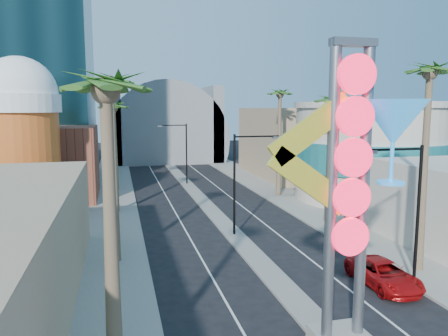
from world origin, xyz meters
The scene contains 21 objects.
sidewalk_west centered at (-9.50, 35.00, 0.07)m, with size 5.00×100.00×0.15m, color gray.
sidewalk_east centered at (9.50, 35.00, 0.07)m, with size 5.00×100.00×0.15m, color gray.
median centered at (0.00, 38.00, 0.07)m, with size 1.60×84.00×0.15m, color gray.
brick_filler_west centered at (-16.00, 38.00, 4.00)m, with size 10.00×10.00×8.00m, color brown.
filler_east centered at (16.00, 48.00, 5.00)m, with size 10.00×20.00×10.00m, color tan.
beer_mug centered at (-17.00, 30.00, 7.84)m, with size 7.00×7.00×14.50m.
turquoise_building centered at (18.00, 30.00, 5.25)m, with size 16.60×16.60×10.60m.
canopy centered at (0.00, 72.00, 4.31)m, with size 22.00×16.00×22.00m.
neon_sign centered at (0.82, 2.96, 7.31)m, with size 6.53×2.60×12.55m.
streetlight_0 centered at (0.55, 20.00, 4.88)m, with size 3.79×0.25×8.00m.
streetlight_1 centered at (-0.55, 44.00, 4.88)m, with size 3.79×0.25×8.00m.
streetlight_2 centered at (6.72, 8.00, 4.83)m, with size 3.45×0.25×8.00m.
palm_0 centered at (-9.00, 2.00, 9.93)m, with size 2.40×2.40×11.70m.
palm_1 centered at (-9.00, 16.00, 10.82)m, with size 2.40×2.40×12.70m.
palm_2 centered at (-9.00, 30.00, 9.48)m, with size 2.40×2.40×11.20m.
palm_3 centered at (-9.00, 42.00, 9.48)m, with size 2.40×2.40×11.20m.
palm_5 centered at (9.00, 10.00, 11.27)m, with size 2.40×2.40×13.20m.
palm_6 centered at (9.00, 22.00, 9.93)m, with size 2.40×2.40×11.70m.
palm_7 centered at (9.00, 34.00, 10.82)m, with size 2.40×2.40×12.70m.
red_pickup centered at (5.62, 8.54, 0.72)m, with size 2.37×5.15×1.43m, color #B50D0F.
pedestrian_b centered at (8.74, 18.48, 1.04)m, with size 0.86×0.67×1.78m, color gray.
Camera 1 is at (-8.68, -12.16, 9.95)m, focal length 35.00 mm.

